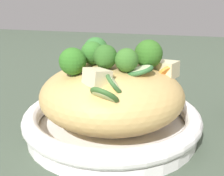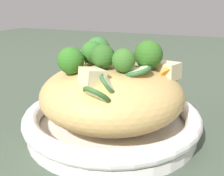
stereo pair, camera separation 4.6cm
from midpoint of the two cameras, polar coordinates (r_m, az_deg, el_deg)
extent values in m
plane|color=#414E3E|center=(0.50, -2.71, -9.30)|extent=(3.00, 3.00, 0.00)
cylinder|color=white|center=(0.49, -2.73, -8.36)|extent=(0.30, 0.30, 0.02)
torus|color=white|center=(0.48, -2.77, -5.86)|extent=(0.31, 0.31, 0.03)
ellipsoid|color=tan|center=(0.47, -2.84, -1.32)|extent=(0.25, 0.25, 0.11)
torus|color=tan|center=(0.50, 0.37, 6.37)|extent=(0.06, 0.06, 0.01)
torus|color=tan|center=(0.50, -4.67, 5.16)|extent=(0.06, 0.06, 0.03)
torus|color=tan|center=(0.44, -0.32, 4.39)|extent=(0.05, 0.05, 0.01)
torus|color=tan|center=(0.47, -7.90, 1.79)|extent=(0.06, 0.06, 0.02)
cone|color=#95B36F|center=(0.42, -4.92, 3.62)|extent=(0.01, 0.01, 0.02)
sphere|color=#2F5F22|center=(0.42, -5.00, 6.62)|extent=(0.04, 0.04, 0.04)
cone|color=#94B16D|center=(0.43, -11.28, 2.36)|extent=(0.02, 0.02, 0.02)
sphere|color=#306E21|center=(0.42, -11.48, 5.50)|extent=(0.06, 0.06, 0.04)
cone|color=#99AE74|center=(0.49, -6.13, 5.46)|extent=(0.02, 0.02, 0.01)
sphere|color=#336E2F|center=(0.49, -6.22, 8.06)|extent=(0.05, 0.05, 0.04)
cone|color=#9BAE71|center=(0.45, -7.08, 4.48)|extent=(0.02, 0.02, 0.02)
sphere|color=#326C26|center=(0.45, -7.19, 7.34)|extent=(0.05, 0.05, 0.04)
cone|color=#95B670|center=(0.41, -0.16, 3.09)|extent=(0.03, 0.03, 0.02)
sphere|color=#386B27|center=(0.41, -0.16, 5.88)|extent=(0.05, 0.05, 0.04)
cone|color=#90B570|center=(0.45, 4.68, 3.97)|extent=(0.02, 0.02, 0.02)
sphere|color=#31641F|center=(0.45, 4.76, 7.19)|extent=(0.05, 0.05, 0.05)
cylinder|color=orange|center=(0.46, -11.00, 4.27)|extent=(0.03, 0.03, 0.02)
cylinder|color=orange|center=(0.45, -0.70, 5.20)|extent=(0.02, 0.02, 0.02)
cylinder|color=orange|center=(0.49, -6.97, 5.71)|extent=(0.03, 0.02, 0.02)
cylinder|color=orange|center=(0.46, 8.46, 3.11)|extent=(0.03, 0.03, 0.03)
cylinder|color=orange|center=(0.41, -7.75, 3.19)|extent=(0.03, 0.03, 0.02)
cylinder|color=beige|center=(0.42, 2.63, 3.65)|extent=(0.04, 0.04, 0.02)
torus|color=#306332|center=(0.42, 2.63, 3.65)|extent=(0.05, 0.05, 0.02)
cylinder|color=beige|center=(0.38, -3.01, 0.72)|extent=(0.04, 0.03, 0.03)
torus|color=#36602F|center=(0.38, -3.01, 0.72)|extent=(0.04, 0.04, 0.03)
cylinder|color=beige|center=(0.36, -5.28, -1.66)|extent=(0.04, 0.04, 0.03)
torus|color=#345E28|center=(0.36, -5.28, -1.66)|extent=(0.05, 0.05, 0.03)
cube|color=beige|center=(0.47, 8.51, 3.89)|extent=(0.05, 0.05, 0.03)
cube|color=beige|center=(0.39, -7.22, 2.21)|extent=(0.05, 0.05, 0.03)
cube|color=beige|center=(0.49, -9.78, 5.61)|extent=(0.04, 0.03, 0.03)
camera|label=1|loc=(0.02, -92.86, -0.93)|focal=43.25mm
camera|label=2|loc=(0.02, 87.14, 0.93)|focal=43.25mm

